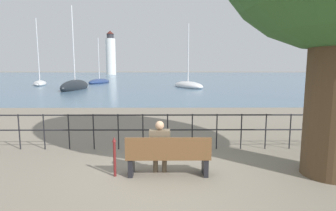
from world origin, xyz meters
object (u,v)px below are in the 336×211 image
at_px(sailboat_1, 75,86).
at_px(harbor_lighthouse, 111,54).
at_px(sailboat_3, 40,83).
at_px(closed_umbrella, 115,154).
at_px(sailboat_2, 99,82).
at_px(park_bench, 168,157).
at_px(sailboat_0, 188,85).
at_px(seated_person_left, 160,145).

xyz_separation_m(sailboat_1, harbor_lighthouse, (-18.78, 112.37, 10.52)).
xyz_separation_m(sailboat_1, sailboat_3, (-9.02, 9.96, -0.11)).
distance_m(closed_umbrella, harbor_lighthouse, 142.15).
height_order(sailboat_1, sailboat_2, sailboat_1).
distance_m(park_bench, sailboat_1, 28.68).
height_order(sailboat_2, sailboat_3, sailboat_3).
bearing_deg(sailboat_3, sailboat_2, 14.40).
distance_m(closed_umbrella, sailboat_2, 43.64).
relative_size(sailboat_0, sailboat_3, 0.83).
bearing_deg(harbor_lighthouse, sailboat_1, -80.51).
bearing_deg(closed_umbrella, sailboat_2, 104.51).
bearing_deg(seated_person_left, harbor_lighthouse, 102.08).
distance_m(park_bench, sailboat_3, 41.58).
relative_size(closed_umbrella, sailboat_1, 0.09).
bearing_deg(sailboat_2, closed_umbrella, -68.45).
bearing_deg(sailboat_2, sailboat_3, -136.94).
distance_m(closed_umbrella, sailboat_3, 41.05).
bearing_deg(seated_person_left, park_bench, -22.36).
bearing_deg(sailboat_3, seated_person_left, -82.88).
height_order(closed_umbrella, sailboat_3, sailboat_3).
relative_size(sailboat_0, harbor_lighthouse, 0.38).
bearing_deg(closed_umbrella, harbor_lighthouse, 101.68).
xyz_separation_m(park_bench, seated_person_left, (-0.19, 0.08, 0.24)).
bearing_deg(seated_person_left, sailboat_3, 118.75).
bearing_deg(sailboat_1, seated_person_left, -65.96).
relative_size(park_bench, seated_person_left, 1.51).
xyz_separation_m(park_bench, sailboat_0, (2.98, 30.28, -0.17)).
bearing_deg(sailboat_0, closed_umbrella, -115.84).
height_order(sailboat_2, harbor_lighthouse, harbor_lighthouse).
bearing_deg(harbor_lighthouse, sailboat_0, -73.15).
xyz_separation_m(seated_person_left, closed_umbrella, (-0.98, -0.10, -0.18)).
relative_size(seated_person_left, sailboat_0, 0.14).
height_order(closed_umbrella, sailboat_1, sailboat_1).
distance_m(park_bench, seated_person_left, 0.31).
bearing_deg(harbor_lighthouse, sailboat_2, -79.58).
relative_size(sailboat_1, sailboat_3, 0.98).
relative_size(park_bench, sailboat_3, 0.17).
xyz_separation_m(seated_person_left, sailboat_0, (3.17, 30.21, -0.41)).
bearing_deg(sailboat_1, harbor_lighthouse, 101.05).
xyz_separation_m(closed_umbrella, sailboat_1, (-9.92, 26.47, -0.12)).
relative_size(sailboat_3, harbor_lighthouse, 0.45).
relative_size(sailboat_0, sailboat_2, 1.05).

